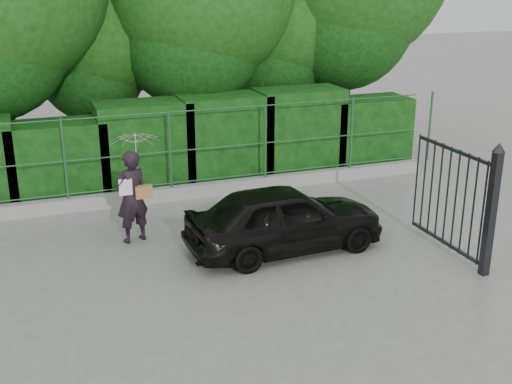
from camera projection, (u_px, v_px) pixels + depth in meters
name	position (u px, v px, depth m)	size (l,w,h in m)	color
ground	(210.00, 286.00, 10.72)	(80.00, 80.00, 0.00)	gray
kerb	(155.00, 195.00, 14.68)	(14.00, 0.25, 0.30)	#9E9E99
fence	(162.00, 150.00, 14.41)	(14.13, 0.06, 1.80)	#21562C
hedge	(143.00, 148.00, 15.27)	(14.20, 1.20, 2.21)	black
gate	(473.00, 201.00, 11.19)	(0.22, 2.33, 2.36)	black
woman	(135.00, 172.00, 12.17)	(1.00, 0.96, 2.15)	black
car	(285.00, 218.00, 11.96)	(1.50, 3.73, 1.27)	black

